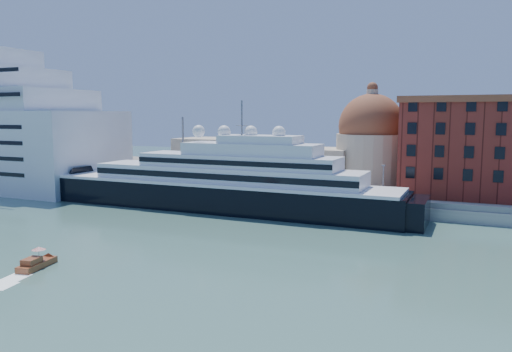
% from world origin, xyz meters
% --- Properties ---
extents(ground, '(400.00, 400.00, 0.00)m').
position_xyz_m(ground, '(0.00, 0.00, 0.00)').
color(ground, '#375F57').
rests_on(ground, ground).
extents(quay, '(180.00, 10.00, 2.50)m').
position_xyz_m(quay, '(0.00, 34.00, 1.25)').
color(quay, gray).
rests_on(quay, ground).
extents(land, '(260.00, 72.00, 2.00)m').
position_xyz_m(land, '(0.00, 75.00, 1.00)').
color(land, slate).
rests_on(land, ground).
extents(quay_fence, '(180.00, 0.10, 1.20)m').
position_xyz_m(quay_fence, '(0.00, 29.50, 3.10)').
color(quay_fence, slate).
rests_on(quay_fence, quay).
extents(superyacht, '(94.19, 13.06, 28.15)m').
position_xyz_m(superyacht, '(-7.79, 23.00, 4.86)').
color(superyacht, black).
rests_on(superyacht, ground).
extents(service_barge, '(11.71, 6.14, 2.51)m').
position_xyz_m(service_barge, '(-44.34, 22.61, 0.72)').
color(service_barge, white).
rests_on(service_barge, ground).
extents(water_taxi, '(3.26, 6.60, 3.00)m').
position_xyz_m(water_taxi, '(-7.23, -25.24, 0.72)').
color(water_taxi, maroon).
rests_on(water_taxi, ground).
extents(warehouse, '(43.00, 19.00, 23.25)m').
position_xyz_m(warehouse, '(52.00, 52.00, 13.79)').
color(warehouse, maroon).
rests_on(warehouse, land).
extents(church, '(66.00, 18.00, 25.50)m').
position_xyz_m(church, '(6.39, 57.72, 10.91)').
color(church, beige).
rests_on(church, land).
extents(lamp_posts, '(120.80, 2.40, 18.00)m').
position_xyz_m(lamp_posts, '(-12.67, 32.27, 9.84)').
color(lamp_posts, slate).
rests_on(lamp_posts, quay).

